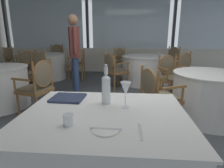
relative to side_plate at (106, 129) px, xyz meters
name	(u,v)px	position (x,y,z in m)	size (l,w,h in m)	color
ground_plane	(131,125)	(0.21, 1.57, -0.77)	(14.63, 14.63, 0.00)	#4C5156
window_wall_far	(130,41)	(0.21, 5.79, 0.35)	(9.55, 0.14, 2.79)	silver
foreground_table	(105,156)	(-0.04, 0.26, -0.39)	(1.25, 1.04, 0.76)	white
side_plate	(106,129)	(0.00, 0.00, 0.00)	(0.18, 0.18, 0.01)	white
butter_knife	(106,129)	(0.00, 0.00, 0.01)	(0.20, 0.02, 0.00)	silver
dinner_fork	(141,132)	(0.22, -0.01, 0.00)	(0.20, 0.02, 0.00)	silver
water_bottle	(106,88)	(-0.05, 0.47, 0.13)	(0.07, 0.07, 0.34)	white
wine_glass	(126,89)	(0.12, 0.39, 0.15)	(0.09, 0.09, 0.22)	white
water_tumbler	(69,119)	(-0.26, 0.06, 0.03)	(0.07, 0.07, 0.07)	white
menu_book	(68,98)	(-0.41, 0.56, 0.01)	(0.29, 0.26, 0.02)	#2D3856
background_table_0	(145,70)	(0.65, 4.17, -0.39)	(1.33, 1.33, 0.76)	white
dining_chair_0_0	(171,60)	(1.49, 4.87, -0.20)	(0.65, 0.66, 0.97)	olive
dining_chair_0_1	(122,59)	(-0.04, 5.01, -0.22)	(0.66, 0.65, 0.92)	olive
dining_chair_0_2	(114,68)	(-0.19, 3.49, -0.23)	(0.65, 0.66, 0.91)	olive
dining_chair_0_3	(180,69)	(1.34, 3.33, -0.21)	(0.66, 0.65, 0.97)	olive
background_table_1	(46,66)	(-2.32, 4.48, -0.39)	(1.17, 1.17, 0.76)	white
dining_chair_1_0	(31,66)	(-2.27, 3.46, -0.21)	(0.55, 0.49, 0.97)	olive
dining_chair_1_1	(79,61)	(-1.31, 4.53, -0.23)	(0.49, 0.55, 0.91)	olive
dining_chair_1_2	(56,56)	(-2.37, 5.50, -0.19)	(0.55, 0.49, 0.99)	olive
dining_chair_1_3	(13,61)	(-3.34, 4.43, -0.21)	(0.49, 0.55, 0.97)	olive
dining_chair_2_0	(36,69)	(-1.98, 3.09, -0.21)	(0.62, 0.58, 0.96)	olive
dining_chair_2_3	(39,84)	(-1.33, 1.86, -0.22)	(0.58, 0.62, 0.95)	olive
background_table_3	(209,96)	(1.44, 1.91, -0.39)	(1.15, 1.15, 0.76)	white
dining_chair_3_1	(170,74)	(1.02, 2.81, -0.21)	(0.64, 0.61, 0.94)	olive
dining_chair_3_2	(156,93)	(0.54, 1.49, -0.23)	(0.61, 0.64, 0.91)	olive
diner_person_0	(74,50)	(-1.01, 3.01, 0.23)	(0.32, 0.50, 1.74)	#334770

